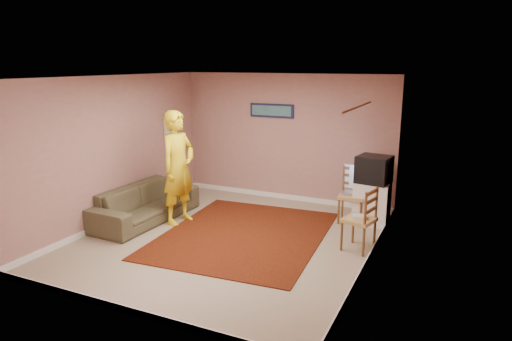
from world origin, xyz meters
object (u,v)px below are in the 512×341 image
at_px(chair_b, 359,212).
at_px(sofa, 146,203).
at_px(person, 178,168).
at_px(chair_a, 352,190).
at_px(tv_cabinet, 372,203).
at_px(crt_tv, 374,169).

relative_size(chair_b, sofa, 0.25).
xyz_separation_m(chair_b, person, (-3.19, -0.11, 0.40)).
relative_size(chair_a, chair_b, 1.00).
xyz_separation_m(tv_cabinet, person, (-3.14, -1.40, 0.63)).
distance_m(tv_cabinet, sofa, 4.07).
distance_m(tv_cabinet, person, 3.49).
xyz_separation_m(crt_tv, sofa, (-3.74, -1.58, -0.67)).
height_order(crt_tv, sofa, crt_tv).
xyz_separation_m(chair_a, person, (-2.80, -1.28, 0.40)).
bearing_deg(person, chair_b, -79.35).
relative_size(tv_cabinet, chair_a, 1.39).
bearing_deg(chair_b, tv_cabinet, -164.44).
height_order(tv_cabinet, person, person).
height_order(chair_b, person, person).
distance_m(crt_tv, person, 3.43).
bearing_deg(person, crt_tv, -57.20).
height_order(chair_b, sofa, chair_b).
xyz_separation_m(sofa, person, (0.61, 0.18, 0.69)).
distance_m(tv_cabinet, chair_b, 1.31).
bearing_deg(chair_b, crt_tv, -164.20).
xyz_separation_m(crt_tv, chair_a, (-0.33, -0.12, -0.38)).
xyz_separation_m(tv_cabinet, chair_b, (0.05, -1.29, 0.23)).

